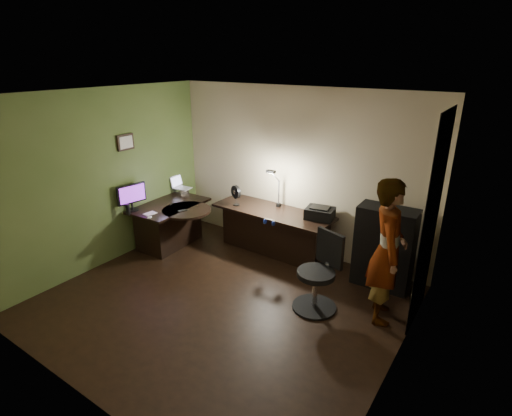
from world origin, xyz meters
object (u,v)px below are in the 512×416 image
Objects in this scene: desk_left at (171,225)px; cabinet at (384,248)px; office_chair at (316,273)px; monitor at (132,201)px; desk_right at (272,232)px; person at (387,252)px.

cabinet is at bearing 9.98° from desk_left.
desk_left is at bearing -168.73° from cabinet.
office_chair is (2.92, -0.30, 0.14)m from desk_left.
monitor is at bearing -122.38° from desk_left.
desk_right is (1.61, 0.74, 0.00)m from desk_left.
desk_right is at bearing 44.33° from monitor.
desk_right is at bearing 159.57° from office_chair.
cabinet is 0.65× the size of person.
desk_left is at bearing 68.80° from person.
monitor is 3.25m from office_chair.
office_chair reaches higher than desk_left.
person is at bearing 18.58° from monitor.
person is (0.77, 0.32, 0.40)m from office_chair.
desk_right reaches higher than desk_left.
desk_left is 2.64× the size of monitor.
office_chair is at bearing -8.43° from desk_left.
office_chair is (-0.53, -1.07, -0.07)m from cabinet.
desk_left is 1.25× the size of office_chair.
desk_right is 4.11× the size of monitor.
person is at bearing -17.22° from desk_right.
person is (0.24, -0.75, 0.32)m from cabinet.
desk_right is at bearing 49.39° from person.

